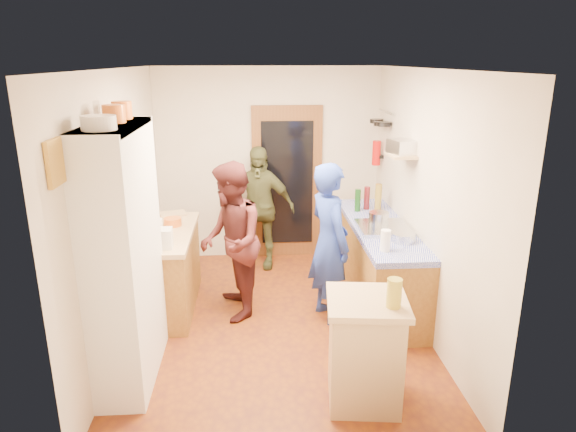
{
  "coord_description": "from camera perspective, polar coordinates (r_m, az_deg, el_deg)",
  "views": [
    {
      "loc": [
        -0.21,
        -4.88,
        2.69
      ],
      "look_at": [
        0.14,
        0.15,
        1.14
      ],
      "focal_mm": 32.0,
      "sensor_mm": 36.0,
      "label": 1
    }
  ],
  "objects": [
    {
      "name": "person_back",
      "position": [
        6.74,
        -3.24,
        0.93
      ],
      "size": [
        1.01,
        0.56,
        1.63
      ],
      "primitive_type": "imported",
      "rotation": [
        0.0,
        0.0,
        -0.18
      ],
      "color": "#3F4224",
      "rests_on": "ground"
    },
    {
      "name": "ceiling",
      "position": [
        4.89,
        -1.53,
        16.18
      ],
      "size": [
        3.0,
        4.0,
        0.02
      ],
      "primitive_type": "cube",
      "color": "silver",
      "rests_on": "ground"
    },
    {
      "name": "mixing_bowl",
      "position": [
        5.35,
        12.69,
        -2.33
      ],
      "size": [
        0.29,
        0.29,
        0.09
      ],
      "primitive_type": "cylinder",
      "rotation": [
        0.0,
        0.0,
        0.26
      ],
      "color": "silver",
      "rests_on": "right_counter_top"
    },
    {
      "name": "hob",
      "position": [
        5.7,
        10.6,
        -1.28
      ],
      "size": [
        0.55,
        0.58,
        0.04
      ],
      "primitive_type": "cube",
      "color": "silver",
      "rests_on": "right_counter_top"
    },
    {
      "name": "door_frame",
      "position": [
        7.06,
        -0.11,
        3.69
      ],
      "size": [
        0.95,
        0.06,
        2.1
      ],
      "primitive_type": "cube",
      "color": "brown",
      "rests_on": "ground"
    },
    {
      "name": "island_base",
      "position": [
        4.29,
        8.52,
        -14.87
      ],
      "size": [
        0.61,
        0.61,
        0.86
      ],
      "primitive_type": "cube",
      "rotation": [
        0.0,
        0.0,
        -0.11
      ],
      "color": "tan",
      "rests_on": "ground"
    },
    {
      "name": "toaster",
      "position": [
        5.19,
        -14.15,
        -2.44
      ],
      "size": [
        0.27,
        0.18,
        0.19
      ],
      "primitive_type": "cube",
      "rotation": [
        0.0,
        0.0,
        0.05
      ],
      "color": "white",
      "rests_on": "left_counter_top"
    },
    {
      "name": "bottle_a",
      "position": [
        6.29,
        7.75,
        1.75
      ],
      "size": [
        0.07,
        0.07,
        0.28
      ],
      "primitive_type": "cylinder",
      "rotation": [
        0.0,
        0.0,
        0.07
      ],
      "color": "#143F14",
      "rests_on": "right_counter_top"
    },
    {
      "name": "wall_shelf",
      "position": [
        5.65,
        12.45,
        6.63
      ],
      "size": [
        0.26,
        0.42,
        0.03
      ],
      "primitive_type": "cube",
      "color": "tan",
      "rests_on": "wall_right"
    },
    {
      "name": "pan_hang_b",
      "position": [
        6.68,
        10.19,
        10.06
      ],
      "size": [
        0.16,
        0.16,
        0.05
      ],
      "primitive_type": "cylinder",
      "color": "black",
      "rests_on": "pan_rail"
    },
    {
      "name": "pot_on_hob",
      "position": [
        5.71,
        10.03,
        -0.26
      ],
      "size": [
        0.22,
        0.22,
        0.14
      ],
      "primitive_type": "cylinder",
      "color": "silver",
      "rests_on": "hob"
    },
    {
      "name": "floor",
      "position": [
        5.58,
        -1.32,
        -11.8
      ],
      "size": [
        3.0,
        4.0,
        0.02
      ],
      "primitive_type": "cube",
      "color": "#78380D",
      "rests_on": "ground"
    },
    {
      "name": "wall_left",
      "position": [
        5.24,
        -18.15,
        0.87
      ],
      "size": [
        0.02,
        4.0,
        2.6
      ],
      "primitive_type": "cube",
      "color": "beige",
      "rests_on": "ground"
    },
    {
      "name": "kettle",
      "position": [
        5.51,
        -14.62,
        -1.33
      ],
      "size": [
        0.21,
        0.21,
        0.19
      ],
      "primitive_type": "cylinder",
      "rotation": [
        0.0,
        0.0,
        -0.22
      ],
      "color": "white",
      "rests_on": "left_counter_top"
    },
    {
      "name": "orange_pot_b",
      "position": [
        4.6,
        -17.97,
        11.12
      ],
      "size": [
        0.17,
        0.17,
        0.15
      ],
      "primitive_type": "cylinder",
      "color": "orange",
      "rests_on": "hutch_top_shelf"
    },
    {
      "name": "radio",
      "position": [
        5.64,
        12.51,
        7.53
      ],
      "size": [
        0.29,
        0.34,
        0.15
      ],
      "primitive_type": "cube",
      "rotation": [
        0.0,
        0.0,
        0.25
      ],
      "color": "silver",
      "rests_on": "wall_shelf"
    },
    {
      "name": "fire_extinguisher",
      "position": [
        6.88,
        9.8,
        6.92
      ],
      "size": [
        0.11,
        0.11,
        0.32
      ],
      "primitive_type": "cylinder",
      "color": "red",
      "rests_on": "wall_right"
    },
    {
      "name": "ext_bracket",
      "position": [
        6.91,
        10.26,
        6.51
      ],
      "size": [
        0.06,
        0.1,
        0.04
      ],
      "primitive_type": "cube",
      "color": "black",
      "rests_on": "wall_right"
    },
    {
      "name": "bottle_b",
      "position": [
        6.4,
        8.75,
        1.99
      ],
      "size": [
        0.07,
        0.07,
        0.28
      ],
      "primitive_type": "cylinder",
      "rotation": [
        0.0,
        0.0,
        0.03
      ],
      "color": "#591419",
      "rests_on": "right_counter_top"
    },
    {
      "name": "chopping_board",
      "position": [
        6.27,
        -12.67,
        0.24
      ],
      "size": [
        0.35,
        0.29,
        0.02
      ],
      "primitive_type": "cube",
      "rotation": [
        0.0,
        0.0,
        0.27
      ],
      "color": "tan",
      "rests_on": "left_counter_top"
    },
    {
      "name": "oil_jar",
      "position": [
        3.93,
        11.71,
        -8.38
      ],
      "size": [
        0.12,
        0.12,
        0.22
      ],
      "primitive_type": "cylinder",
      "rotation": [
        0.0,
        0.0,
        -0.11
      ],
      "color": "#AD9E2D",
      "rests_on": "island_top"
    },
    {
      "name": "hutch_body",
      "position": [
        4.51,
        -17.68,
        -4.35
      ],
      "size": [
        0.4,
        1.2,
        2.2
      ],
      "primitive_type": "cube",
      "color": "white",
      "rests_on": "ground"
    },
    {
      "name": "pan_hang_c",
      "position": [
        6.87,
        9.79,
        10.36
      ],
      "size": [
        0.17,
        0.17,
        0.05
      ],
      "primitive_type": "cylinder",
      "color": "black",
      "rests_on": "pan_rail"
    },
    {
      "name": "person_left",
      "position": [
        5.48,
        -6.08,
        -2.68
      ],
      "size": [
        0.74,
        0.89,
        1.69
      ],
      "primitive_type": "imported",
      "rotation": [
        0.0,
        0.0,
        -1.44
      ],
      "color": "#451B1A",
      "rests_on": "ground"
    },
    {
      "name": "right_counter_top",
      "position": [
        5.86,
        10.2,
        -1.27
      ],
      "size": [
        0.62,
        2.22,
        0.06
      ],
      "primitive_type": "cube",
      "color": "#0B17AE",
      "rests_on": "right_counter_base"
    },
    {
      "name": "orange_pot_a",
      "position": [
        4.34,
        -18.78,
        10.71
      ],
      "size": [
        0.18,
        0.18,
        0.14
      ],
      "primitive_type": "cylinder",
      "color": "orange",
      "rests_on": "hutch_top_shelf"
    },
    {
      "name": "wall_back",
      "position": [
        7.03,
        -2.17,
        5.71
      ],
      "size": [
        3.0,
        0.02,
        2.6
      ],
      "primitive_type": "cube",
      "color": "beige",
      "rests_on": "ground"
    },
    {
      "name": "hutch_top_shelf",
      "position": [
        4.26,
        -19.0,
        9.33
      ],
      "size": [
        0.4,
        1.14,
        0.04
      ],
      "primitive_type": "cube",
      "color": "white",
      "rests_on": "hutch_body"
    },
    {
      "name": "cutting_board",
      "position": [
        4.1,
        8.04,
        -8.98
      ],
      "size": [
        0.38,
        0.32,
        0.02
      ],
      "primitive_type": "cube",
      "rotation": [
        0.0,
        0.0,
        -0.11
      ],
      "color": "white",
      "rests_on": "island_top"
    },
    {
      "name": "orange_bowl",
      "position": [
        5.86,
        -12.69,
        -0.64
      ],
      "size": [
        0.23,
        0.23,
        0.09
      ],
      "primitive_type": "cylinder",
      "rotation": [
        0.0,
        0.0,
        0.18
      ],
      "color": "orange",
      "rests_on": "left_counter_top"
    },
    {
      "name": "wall_front",
      "position": [
        3.2,
        0.25,
        -8.62
      ],
      "size": [
        3.0,
        0.02,
        2.6
      ],
      "primitive_type": "cube",
      "color": "beige",
      "rests_on": "ground"
    },
    {
      "name": "left_counter_base",
      "position": [
        5.88,
        -13.4,
        -6.04
      ],
      "size": [
        0.6,
        1.4,
        0.85
      ],
      "primitive_type": "cube",
      "color": "olive",
      "rests_on": "ground"
    },
    {
      "name": "pan_hang_a",
      "position": [
        6.48,
        10.62,
        10.01
      ],
      "size": [
        0.18,
        0.18,
        0.05
      ],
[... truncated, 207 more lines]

